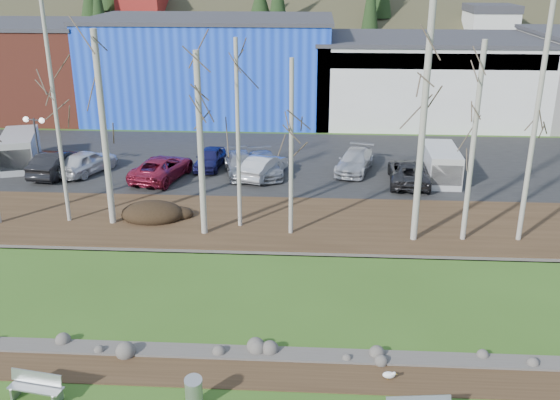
# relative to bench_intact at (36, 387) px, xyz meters

# --- Properties ---
(dirt_strip) EXTENTS (80.00, 1.80, 0.03)m
(dirt_strip) POSITION_rel_bench_intact_xyz_m (5.29, 1.65, -0.41)
(dirt_strip) COLOR #382616
(dirt_strip) RESTS_ON ground
(near_bank_rocks) EXTENTS (80.00, 0.80, 0.50)m
(near_bank_rocks) POSITION_rel_bench_intact_xyz_m (5.29, 2.65, -0.42)
(near_bank_rocks) COLOR #47423D
(near_bank_rocks) RESTS_ON ground
(river) EXTENTS (80.00, 8.00, 0.90)m
(river) POSITION_rel_bench_intact_xyz_m (5.29, 6.75, -0.42)
(river) COLOR black
(river) RESTS_ON ground
(far_bank_rocks) EXTENTS (80.00, 0.80, 0.46)m
(far_bank_rocks) POSITION_rel_bench_intact_xyz_m (5.29, 10.85, -0.42)
(far_bank_rocks) COLOR #47423D
(far_bank_rocks) RESTS_ON ground
(far_bank) EXTENTS (80.00, 7.00, 0.15)m
(far_bank) POSITION_rel_bench_intact_xyz_m (5.29, 14.05, -0.35)
(far_bank) COLOR #382616
(far_bank) RESTS_ON ground
(parking_lot) EXTENTS (80.00, 14.00, 0.14)m
(parking_lot) POSITION_rel_bench_intact_xyz_m (5.29, 24.55, -0.35)
(parking_lot) COLOR black
(parking_lot) RESTS_ON ground
(building_brick) EXTENTS (16.32, 12.24, 7.80)m
(building_brick) POSITION_rel_bench_intact_xyz_m (-18.71, 38.55, 3.48)
(building_brick) COLOR brown
(building_brick) RESTS_ON ground
(building_blue) EXTENTS (20.40, 12.24, 8.30)m
(building_blue) POSITION_rel_bench_intact_xyz_m (-0.71, 38.55, 3.73)
(building_blue) COLOR #1238BF
(building_blue) RESTS_ON ground
(building_white) EXTENTS (18.36, 12.24, 6.80)m
(building_white) POSITION_rel_bench_intact_xyz_m (17.29, 38.53, 2.99)
(building_white) COLOR silver
(building_white) RESTS_ON ground
(bench_intact) EXTENTS (1.75, 0.78, 0.85)m
(bench_intact) POSITION_rel_bench_intact_xyz_m (0.00, 0.00, 0.00)
(bench_intact) COLOR #A4A7A8
(bench_intact) RESTS_ON ground
(litter_bin) EXTENTS (0.60, 0.60, 0.90)m
(litter_bin) POSITION_rel_bench_intact_xyz_m (4.84, -0.08, 0.03)
(litter_bin) COLOR #A4A7A8
(litter_bin) RESTS_ON ground
(seagull) EXTENTS (0.46, 0.23, 0.34)m
(seagull) POSITION_rel_bench_intact_xyz_m (10.79, 1.55, -0.24)
(seagull) COLOR gold
(seagull) RESTS_ON ground
(dirt_mound) EXTENTS (3.22, 2.27, 0.63)m
(dirt_mound) POSITION_rel_bench_intact_xyz_m (-0.01, 14.11, 0.04)
(dirt_mound) COLOR black
(dirt_mound) RESTS_ON far_bank
(birch_1) EXTENTS (0.19, 0.19, 11.49)m
(birch_1) POSITION_rel_bench_intact_xyz_m (-4.19, 13.56, 5.47)
(birch_1) COLOR #B7B5A5
(birch_1) RESTS_ON far_bank
(birch_2) EXTENTS (0.32, 0.32, 9.53)m
(birch_2) POSITION_rel_bench_intact_xyz_m (-1.88, 13.42, 4.49)
(birch_2) COLOR #B7B5A5
(birch_2) RESTS_ON far_bank
(birch_3) EXTENTS (0.29, 0.29, 8.74)m
(birch_3) POSITION_rel_bench_intact_xyz_m (2.97, 12.40, 4.09)
(birch_3) COLOR #B7B5A5
(birch_3) RESTS_ON far_bank
(birch_4) EXTENTS (0.20, 0.20, 9.18)m
(birch_4) POSITION_rel_bench_intact_xyz_m (4.60, 13.42, 4.32)
(birch_4) COLOR #B7B5A5
(birch_4) RESTS_ON far_bank
(birch_5) EXTENTS (0.21, 0.21, 8.40)m
(birch_5) POSITION_rel_bench_intact_xyz_m (7.17, 12.66, 3.93)
(birch_5) COLOR #B7B5A5
(birch_5) RESTS_ON far_bank
(birch_6) EXTENTS (0.30, 0.30, 10.88)m
(birch_6) POSITION_rel_bench_intact_xyz_m (13.04, 12.26, 5.17)
(birch_6) COLOR #B7B5A5
(birch_6) RESTS_ON far_bank
(birch_7) EXTENTS (0.24, 0.24, 9.27)m
(birch_7) POSITION_rel_bench_intact_xyz_m (15.38, 12.41, 4.36)
(birch_7) COLOR #B7B5A5
(birch_7) RESTS_ON far_bank
(birch_8) EXTENTS (0.23, 0.23, 11.44)m
(birch_8) POSITION_rel_bench_intact_xyz_m (18.02, 12.51, 5.45)
(birch_8) COLOR #B7B5A5
(birch_8) RESTS_ON far_bank
(street_lamp) EXTENTS (1.40, 0.57, 3.72)m
(street_lamp) POSITION_rel_bench_intact_xyz_m (-8.54, 20.35, 2.65)
(street_lamp) COLOR #262628
(street_lamp) RESTS_ON parking_lot
(car_0) EXTENTS (3.23, 4.65, 1.47)m
(car_0) POSITION_rel_bench_intact_xyz_m (-5.93, 21.22, 0.45)
(car_0) COLOR silver
(car_0) RESTS_ON parking_lot
(car_1) EXTENTS (2.17, 4.81, 1.53)m
(car_1) POSITION_rel_bench_intact_xyz_m (-7.66, 20.75, 0.48)
(car_1) COLOR black
(car_1) RESTS_ON parking_lot
(car_2) EXTENTS (3.47, 5.52, 1.42)m
(car_2) POSITION_rel_bench_intact_xyz_m (-0.98, 20.34, 0.43)
(car_2) COLOR maroon
(car_2) RESTS_ON parking_lot
(car_3) EXTENTS (2.81, 4.75, 1.29)m
(car_3) POSITION_rel_bench_intact_xyz_m (3.68, 21.54, 0.36)
(car_3) COLOR #929499
(car_3) RESTS_ON parking_lot
(car_4) EXTENTS (1.82, 3.88, 1.28)m
(car_4) POSITION_rel_bench_intact_xyz_m (1.55, 22.69, 0.36)
(car_4) COLOR #1D1C53
(car_4) RESTS_ON parking_lot
(car_5) EXTENTS (2.87, 4.49, 1.40)m
(car_5) POSITION_rel_bench_intact_xyz_m (5.14, 21.01, 0.41)
(car_5) COLOR silver
(car_5) RESTS_ON parking_lot
(car_6) EXTENTS (2.58, 5.08, 1.38)m
(car_6) POSITION_rel_bench_intact_xyz_m (13.85, 20.46, 0.41)
(car_6) COLOR #2A292C
(car_6) RESTS_ON parking_lot
(car_7) EXTENTS (3.00, 4.93, 1.33)m
(car_7) POSITION_rel_bench_intact_xyz_m (10.79, 22.57, 0.38)
(car_7) COLOR silver
(car_7) RESTS_ON parking_lot
(car_8) EXTENTS (2.81, 4.75, 1.29)m
(car_8) POSITION_rel_bench_intact_xyz_m (5.15, 21.54, 0.36)
(car_8) COLOR #929499
(car_8) RESTS_ON parking_lot
(van_white) EXTENTS (1.95, 4.47, 1.94)m
(van_white) POSITION_rel_bench_intact_xyz_m (15.86, 21.07, 0.69)
(van_white) COLOR white
(van_white) RESTS_ON parking_lot
(van_grey) EXTENTS (3.41, 5.19, 2.10)m
(van_grey) POSITION_rel_bench_intact_xyz_m (-10.69, 22.29, 0.77)
(van_grey) COLOR silver
(van_grey) RESTS_ON parking_lot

